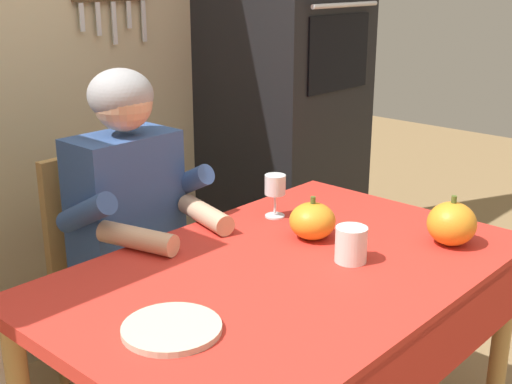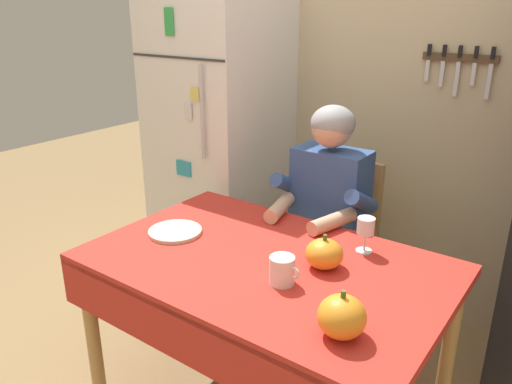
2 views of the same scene
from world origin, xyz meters
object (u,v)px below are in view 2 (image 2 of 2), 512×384
at_px(chair_behind_person, 338,239).
at_px(coffee_mug, 282,270).
at_px(pumpkin_large, 342,317).
at_px(seated_person, 323,210).
at_px(serving_tray, 175,231).
at_px(refrigerator, 220,140).
at_px(pumpkin_medium, 324,254).
at_px(dining_table, 263,280).
at_px(wine_glass, 366,228).

relative_size(chair_behind_person, coffee_mug, 7.78).
height_order(coffee_mug, pumpkin_large, pumpkin_large).
bearing_deg(seated_person, chair_behind_person, 90.00).
xyz_separation_m(chair_behind_person, serving_tray, (-0.39, -0.81, 0.24)).
height_order(refrigerator, serving_tray, refrigerator).
height_order(pumpkin_medium, serving_tray, pumpkin_medium).
distance_m(dining_table, coffee_mug, 0.22).
relative_size(coffee_mug, pumpkin_large, 0.77).
relative_size(coffee_mug, pumpkin_medium, 0.83).
distance_m(chair_behind_person, seated_person, 0.29).
distance_m(refrigerator, coffee_mug, 1.47).
bearing_deg(dining_table, coffee_mug, -31.05).
xyz_separation_m(refrigerator, wine_glass, (1.23, -0.57, -0.06)).
distance_m(seated_person, serving_tray, 0.73).
bearing_deg(wine_glass, pumpkin_large, -72.21).
relative_size(dining_table, chair_behind_person, 1.51).
bearing_deg(pumpkin_large, serving_tray, 166.09).
xyz_separation_m(dining_table, pumpkin_medium, (0.21, 0.10, 0.14)).
bearing_deg(coffee_mug, pumpkin_large, -25.98).
distance_m(refrigerator, chair_behind_person, 0.97).
relative_size(dining_table, pumpkin_medium, 9.68).
xyz_separation_m(coffee_mug, pumpkin_large, (0.31, -0.15, 0.01)).
bearing_deg(pumpkin_large, seated_person, 121.99).
distance_m(seated_person, wine_glass, 0.47).
bearing_deg(dining_table, refrigerator, 137.09).
height_order(refrigerator, wine_glass, refrigerator).
height_order(chair_behind_person, pumpkin_large, chair_behind_person).
bearing_deg(pumpkin_large, dining_table, 152.33).
bearing_deg(refrigerator, coffee_mug, -41.52).
bearing_deg(chair_behind_person, pumpkin_medium, -67.87).
height_order(dining_table, chair_behind_person, chair_behind_person).
bearing_deg(pumpkin_large, pumpkin_medium, 125.79).
bearing_deg(coffee_mug, serving_tray, 172.83).
bearing_deg(refrigerator, serving_tray, -61.43).
bearing_deg(pumpkin_medium, serving_tray, -170.47).
bearing_deg(pumpkin_medium, seated_person, 119.22).
bearing_deg(seated_person, wine_glass, -39.73).
bearing_deg(pumpkin_large, chair_behind_person, 117.05).
distance_m(dining_table, wine_glass, 0.46).
distance_m(chair_behind_person, pumpkin_large, 1.20).
bearing_deg(seated_person, serving_tray, -122.56).
distance_m(coffee_mug, pumpkin_large, 0.35).
distance_m(wine_glass, pumpkin_medium, 0.23).
bearing_deg(wine_glass, dining_table, -131.96).
height_order(chair_behind_person, wine_glass, chair_behind_person).
distance_m(pumpkin_large, serving_tray, 0.95).
bearing_deg(chair_behind_person, dining_table, -85.06).
relative_size(refrigerator, pumpkin_medium, 12.45).
bearing_deg(dining_table, pumpkin_large, -27.67).
xyz_separation_m(dining_table, chair_behind_person, (-0.07, 0.79, -0.14)).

